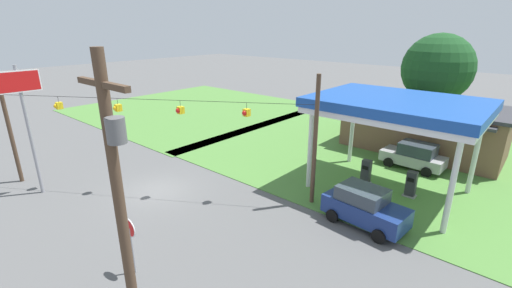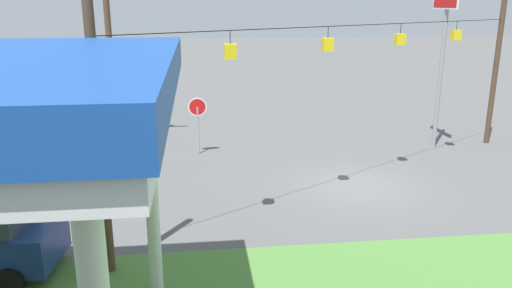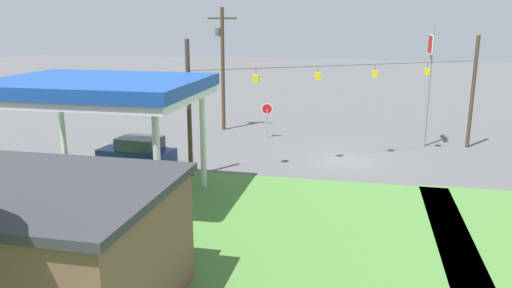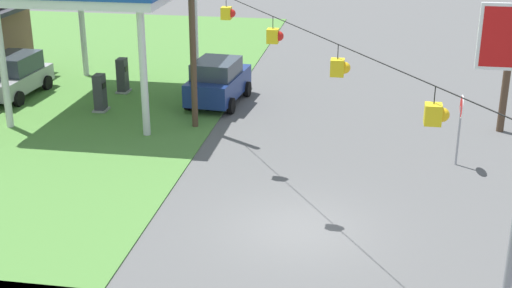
% 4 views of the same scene
% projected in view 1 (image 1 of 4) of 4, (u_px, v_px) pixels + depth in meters
% --- Properties ---
extents(ground_plane, '(160.00, 160.00, 0.00)m').
position_uv_depth(ground_plane, '(158.00, 191.00, 21.05)').
color(ground_plane, '#565656').
extents(grass_verge_station_corner, '(36.00, 28.00, 0.04)m').
position_uv_depth(grass_verge_station_corner, '(456.00, 158.00, 26.29)').
color(grass_verge_station_corner, '#4C7F38').
rests_on(grass_verge_station_corner, ground).
extents(grass_verge_opposite_corner, '(24.00, 24.00, 0.04)m').
position_uv_depth(grass_verge_opposite_corner, '(194.00, 108.00, 42.39)').
color(grass_verge_opposite_corner, '#4C7F38').
rests_on(grass_verge_opposite_corner, ground).
extents(gas_station_canopy, '(9.18, 7.03, 5.74)m').
position_uv_depth(gas_station_canopy, '(397.00, 107.00, 19.51)').
color(gas_station_canopy, silver).
rests_on(gas_station_canopy, ground).
extents(gas_station_store, '(11.73, 6.54, 3.92)m').
position_uv_depth(gas_station_store, '(422.00, 127.00, 27.33)').
color(gas_station_store, brown).
rests_on(gas_station_store, ground).
extents(fuel_pump_near, '(0.71, 0.56, 1.61)m').
position_uv_depth(fuel_pump_near, '(366.00, 172.00, 21.82)').
color(fuel_pump_near, gray).
rests_on(fuel_pump_near, ground).
extents(fuel_pump_far, '(0.71, 0.56, 1.61)m').
position_uv_depth(fuel_pump_far, '(411.00, 185.00, 20.09)').
color(fuel_pump_far, gray).
rests_on(fuel_pump_far, ground).
extents(car_at_pumps_front, '(4.26, 2.39, 1.98)m').
position_uv_depth(car_at_pumps_front, '(364.00, 206.00, 17.22)').
color(car_at_pumps_front, navy).
rests_on(car_at_pumps_front, ground).
extents(car_at_pumps_rear, '(4.24, 2.24, 1.89)m').
position_uv_depth(car_at_pumps_rear, '(414.00, 156.00, 24.14)').
color(car_at_pumps_rear, '#9E9EA3').
rests_on(car_at_pumps_rear, ground).
extents(stop_sign_roadside, '(0.80, 0.08, 2.50)m').
position_uv_depth(stop_sign_roadside, '(130.00, 234.00, 13.50)').
color(stop_sign_roadside, '#99999E').
rests_on(stop_sign_roadside, ground).
extents(stop_sign_overhead, '(0.22, 2.15, 7.64)m').
position_uv_depth(stop_sign_overhead, '(24.00, 105.00, 19.10)').
color(stop_sign_overhead, gray).
rests_on(stop_sign_overhead, ground).
extents(utility_pole_main, '(2.20, 0.44, 9.18)m').
position_uv_depth(utility_pole_main, '(122.00, 213.00, 8.58)').
color(utility_pole_main, '#4C3828').
rests_on(utility_pole_main, ground).
extents(signal_span_gantry, '(16.13, 10.24, 7.32)m').
position_uv_depth(signal_span_gantry, '(151.00, 128.00, 19.74)').
color(signal_span_gantry, '#4C3828').
rests_on(signal_span_gantry, ground).
extents(tree_behind_station, '(6.17, 6.17, 9.11)m').
position_uv_depth(tree_behind_station, '(437.00, 69.00, 30.77)').
color(tree_behind_station, '#4C3828').
rests_on(tree_behind_station, ground).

